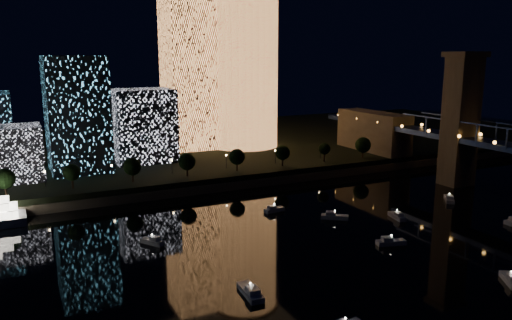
# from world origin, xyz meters

# --- Properties ---
(ground) EXTENTS (520.00, 520.00, 0.00)m
(ground) POSITION_xyz_m (0.00, 0.00, 0.00)
(ground) COLOR black
(ground) RESTS_ON ground
(far_bank) EXTENTS (420.00, 160.00, 5.00)m
(far_bank) POSITION_xyz_m (0.00, 160.00, 2.50)
(far_bank) COLOR black
(far_bank) RESTS_ON ground
(seawall) EXTENTS (420.00, 6.00, 3.00)m
(seawall) POSITION_xyz_m (0.00, 82.00, 1.50)
(seawall) COLOR #6B5E4C
(seawall) RESTS_ON ground
(tower_cylindrical) EXTENTS (34.00, 34.00, 75.69)m
(tower_cylindrical) POSITION_xyz_m (15.76, 136.81, 42.97)
(tower_cylindrical) COLOR #E68E49
(tower_cylindrical) RESTS_ON far_bank
(tower_rectangular) EXTENTS (22.98, 22.98, 73.13)m
(tower_rectangular) POSITION_xyz_m (-9.28, 143.97, 41.56)
(tower_rectangular) COLOR #E68E49
(tower_rectangular) RESTS_ON far_bank
(midrise_blocks) EXTENTS (82.73, 41.69, 43.61)m
(midrise_blocks) POSITION_xyz_m (-67.75, 121.49, 22.33)
(midrise_blocks) COLOR silver
(midrise_blocks) RESTS_ON far_bank
(motorboats) EXTENTS (108.13, 82.82, 2.78)m
(motorboats) POSITION_xyz_m (-1.42, 9.37, 0.81)
(motorboats) COLOR silver
(motorboats) RESTS_ON ground
(esplanade_trees) EXTENTS (166.60, 6.86, 8.93)m
(esplanade_trees) POSITION_xyz_m (-31.17, 88.00, 10.47)
(esplanade_trees) COLOR black
(esplanade_trees) RESTS_ON far_bank
(street_lamps) EXTENTS (132.70, 0.70, 5.65)m
(street_lamps) POSITION_xyz_m (-34.00, 94.00, 9.02)
(street_lamps) COLOR black
(street_lamps) RESTS_ON far_bank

